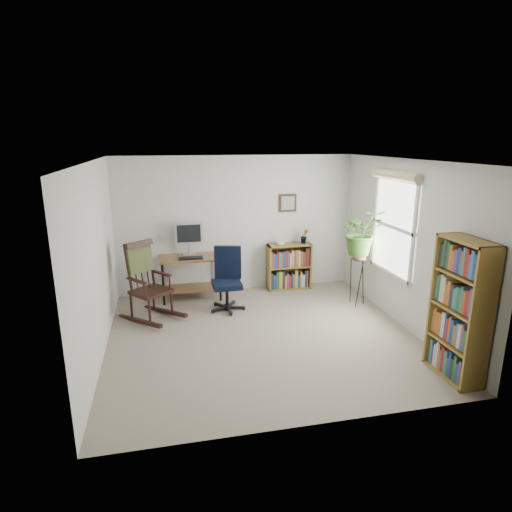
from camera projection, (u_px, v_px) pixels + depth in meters
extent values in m
cube|color=gray|center=(262.00, 335.00, 5.99)|extent=(4.20, 4.00, 0.00)
cube|color=silver|center=(263.00, 161.00, 5.36)|extent=(4.20, 4.00, 0.00)
cube|color=silver|center=(237.00, 225.00, 7.56)|extent=(4.20, 0.00, 2.40)
cube|color=silver|center=(314.00, 309.00, 3.79)|extent=(4.20, 0.00, 2.40)
cube|color=silver|center=(96.00, 262.00, 5.24)|extent=(0.00, 4.00, 2.40)
cube|color=silver|center=(405.00, 245.00, 6.11)|extent=(0.00, 4.00, 2.40)
cube|color=black|center=(191.00, 258.00, 7.11)|extent=(0.40, 0.15, 0.02)
imported|color=#376724|center=(362.00, 210.00, 6.70)|extent=(1.69, 1.88, 1.46)
imported|color=#376724|center=(304.00, 240.00, 7.73)|extent=(0.13, 0.24, 0.11)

